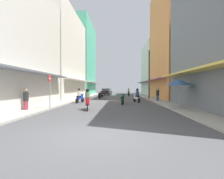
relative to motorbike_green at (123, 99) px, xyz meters
name	(u,v)px	position (x,y,z in m)	size (l,w,h in m)	color
ground_plane	(115,100)	(-0.99, 5.35, -0.50)	(88.92, 88.92, 0.00)	#4C4C4F
sidewalk_left	(75,99)	(-6.32, 5.35, -0.44)	(1.68, 48.42, 0.12)	#ADA89E
sidewalk_right	(155,100)	(4.34, 5.35, -0.44)	(1.68, 48.42, 0.12)	#ADA89E
building_left_mid	(58,56)	(-10.16, 9.29, 6.16)	(7.05, 13.54, 13.34)	silver
building_left_far	(80,59)	(-10.16, 23.45, 8.17)	(7.05, 13.03, 17.36)	#4CB28C
building_right_mid	(178,41)	(8.18, 8.14, 7.92)	(7.05, 11.77, 16.87)	#D88C4C
building_right_far	(158,70)	(8.18, 20.65, 5.07)	(7.05, 12.27, 11.15)	silver
motorbike_green	(123,99)	(0.00, 0.00, 0.00)	(0.55, 1.81, 0.96)	black
motorbike_maroon	(101,95)	(-3.45, 10.40, 0.00)	(0.74, 1.75, 0.96)	black
motorbike_blue	(80,96)	(-4.65, 1.17, 0.20)	(0.66, 1.78, 1.58)	black
motorbike_silver	(129,92)	(1.48, 17.09, 0.20)	(0.61, 1.79, 1.58)	black
motorbike_black	(100,96)	(-3.16, 6.84, 0.00)	(0.55, 1.81, 0.96)	black
motorbike_white	(137,96)	(1.60, 2.04, 0.20)	(0.71, 1.76, 1.58)	black
motorbike_red	(87,100)	(-2.71, -4.35, 0.20)	(0.62, 1.79, 1.58)	black
parked_car	(107,92)	(-3.19, 19.12, 0.24)	(2.15, 4.25, 1.45)	black
pedestrian_far	(26,100)	(-6.83, -5.36, 0.30)	(0.34, 0.34, 1.61)	#99333F
pedestrian_midway	(158,95)	(4.06, 2.73, 0.31)	(0.34, 0.34, 1.63)	#334C8C
vendor_umbrella	(179,82)	(4.18, -3.85, 1.56)	(2.07, 2.07, 2.29)	#99999E
utility_pole	(149,74)	(3.75, 6.56, 2.98)	(0.20, 1.20, 6.80)	#4C4C4F
street_sign_no_entry	(50,87)	(-5.63, -4.19, 1.21)	(0.07, 0.60, 2.65)	gray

